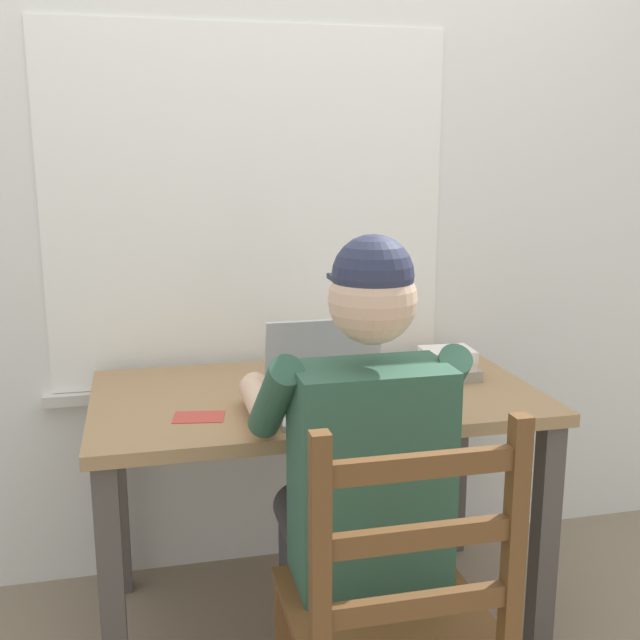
# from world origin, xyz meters

# --- Properties ---
(ground_plane) EXTENTS (8.00, 8.00, 0.00)m
(ground_plane) POSITION_xyz_m (0.00, 0.00, 0.00)
(ground_plane) COLOR gray
(back_wall) EXTENTS (6.00, 0.08, 2.60)m
(back_wall) POSITION_xyz_m (-0.00, 0.44, 1.30)
(back_wall) COLOR silver
(back_wall) RESTS_ON ground
(desk) EXTENTS (1.26, 0.71, 0.74)m
(desk) POSITION_xyz_m (0.00, 0.00, 0.63)
(desk) COLOR #9E7A51
(desk) RESTS_ON ground
(seated_person) EXTENTS (0.50, 0.60, 1.24)m
(seated_person) POSITION_xyz_m (0.00, -0.43, 0.69)
(seated_person) COLOR #2D5642
(seated_person) RESTS_ON ground
(wooden_chair) EXTENTS (0.42, 0.42, 0.94)m
(wooden_chair) POSITION_xyz_m (0.00, -0.71, 0.46)
(wooden_chair) COLOR brown
(wooden_chair) RESTS_ON ground
(laptop) EXTENTS (0.33, 0.30, 0.23)m
(laptop) POSITION_xyz_m (0.01, -0.14, 0.79)
(laptop) COLOR #ADAFB2
(laptop) RESTS_ON desk
(computer_mouse) EXTENTS (0.06, 0.10, 0.03)m
(computer_mouse) POSITION_xyz_m (0.26, -0.22, 0.75)
(computer_mouse) COLOR #ADAFB2
(computer_mouse) RESTS_ON desk
(coffee_mug_white) EXTENTS (0.11, 0.08, 0.10)m
(coffee_mug_white) POSITION_xyz_m (0.05, 0.07, 0.79)
(coffee_mug_white) COLOR silver
(coffee_mug_white) RESTS_ON desk
(coffee_mug_dark) EXTENTS (0.11, 0.07, 0.10)m
(coffee_mug_dark) POSITION_xyz_m (-0.04, 0.14, 0.79)
(coffee_mug_dark) COLOR black
(coffee_mug_dark) RESTS_ON desk
(book_stack_main) EXTENTS (0.18, 0.13, 0.10)m
(book_stack_main) POSITION_xyz_m (0.41, 0.02, 0.78)
(book_stack_main) COLOR gray
(book_stack_main) RESTS_ON desk
(paper_pile_near_laptop) EXTENTS (0.25, 0.19, 0.01)m
(paper_pile_near_laptop) POSITION_xyz_m (0.21, -0.02, 0.74)
(paper_pile_near_laptop) COLOR white
(paper_pile_near_laptop) RESTS_ON desk
(paper_pile_back_corner) EXTENTS (0.23, 0.23, 0.00)m
(paper_pile_back_corner) POSITION_xyz_m (0.07, 0.09, 0.74)
(paper_pile_back_corner) COLOR white
(paper_pile_back_corner) RESTS_ON desk
(landscape_photo_print) EXTENTS (0.14, 0.11, 0.00)m
(landscape_photo_print) POSITION_xyz_m (-0.35, -0.15, 0.74)
(landscape_photo_print) COLOR #C63D33
(landscape_photo_print) RESTS_ON desk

